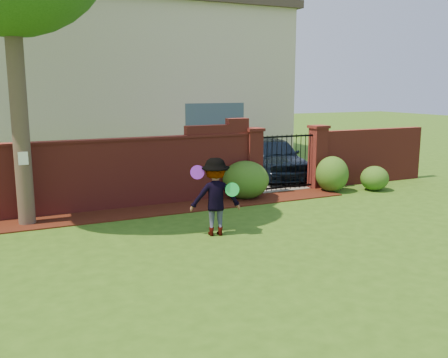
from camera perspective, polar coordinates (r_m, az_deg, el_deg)
name	(u,v)px	position (r m, az deg, el deg)	size (l,w,h in m)	color
ground	(242,246)	(9.59, 2.08, -7.73)	(80.00, 80.00, 0.01)	#2C5114
mulch_bed	(144,212)	(12.25, -9.12, -3.71)	(11.10, 1.08, 0.03)	black
brick_wall	(93,174)	(12.46, -14.78, 0.60)	(8.70, 0.31, 2.16)	maroon
brick_wall_return	(370,156)	(16.35, 16.39, 2.55)	(4.00, 0.25, 1.70)	maroon
pillar_left	(253,161)	(13.92, 3.34, 2.07)	(0.50, 0.50, 1.88)	maroon
pillar_right	(318,156)	(15.09, 10.70, 2.56)	(0.50, 0.50, 1.88)	maroon
iron_gate	(286,162)	(14.49, 7.16, 1.93)	(1.78, 0.03, 1.60)	black
driveway	(227,170)	(18.08, 0.31, 1.00)	(3.20, 8.00, 0.01)	slate
house	(128,83)	(20.75, -10.93, 10.80)	(12.40, 6.40, 6.30)	beige
car	(274,158)	(16.55, 5.79, 2.42)	(1.61, 3.99, 1.36)	black
paper_notice	(23,158)	(11.41, -22.04, 2.21)	(0.20, 0.01, 0.28)	white
shrub_left	(246,180)	(13.47, 2.49, -0.10)	(1.26, 1.26, 1.03)	#1F5018
shrub_middle	(332,174)	(14.69, 12.29, 0.56)	(0.94, 0.94, 1.03)	#1F5018
shrub_right	(375,178)	(15.20, 16.88, 0.08)	(0.81, 0.81, 0.72)	#1F5018
man	(215,197)	(10.08, -1.01, -2.09)	(1.03, 0.59, 1.60)	gray
frisbee_purple	(197,172)	(9.93, -3.07, 0.78)	(0.28, 0.28, 0.03)	purple
frisbee_green	(232,190)	(9.92, 0.95, -1.22)	(0.29, 0.29, 0.03)	green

